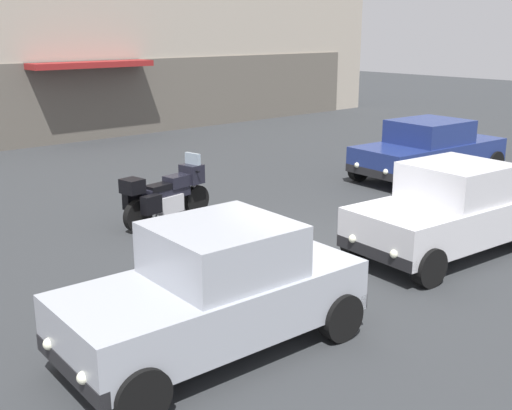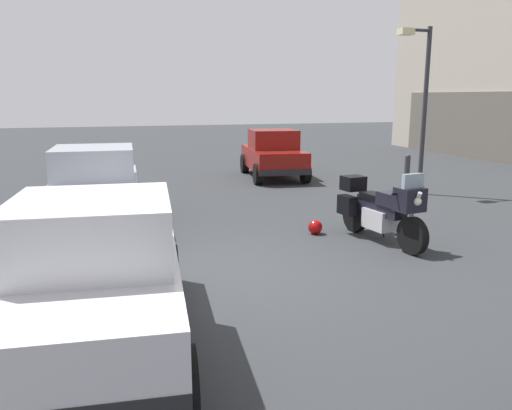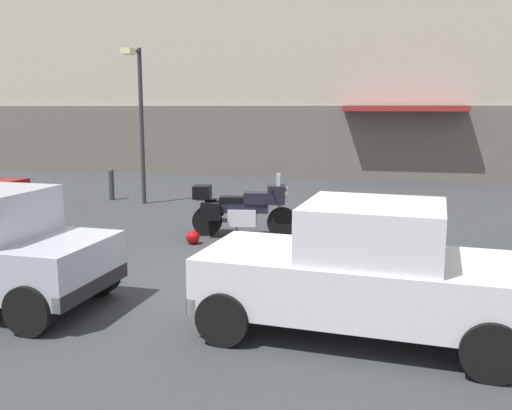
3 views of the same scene
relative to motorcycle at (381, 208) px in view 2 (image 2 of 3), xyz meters
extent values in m
plane|color=#2D3033|center=(0.85, -3.26, -0.62)|extent=(80.00, 80.00, 0.00)
cylinder|color=black|center=(0.85, 0.12, -0.30)|extent=(0.65, 0.23, 0.64)
cylinder|color=black|center=(-0.76, -0.11, -0.30)|extent=(0.65, 0.23, 0.64)
cylinder|color=#B7B7BC|center=(0.83, 0.12, 0.13)|extent=(0.33, 0.12, 0.68)
cube|color=#B7B7BC|center=(0.01, 0.00, -0.20)|extent=(0.65, 0.48, 0.36)
cube|color=black|center=(0.01, 0.00, 0.04)|extent=(1.13, 0.44, 0.28)
cube|color=black|center=(0.30, 0.04, 0.22)|extent=(0.56, 0.41, 0.24)
cube|color=black|center=(-0.19, -0.03, 0.18)|extent=(0.60, 0.38, 0.12)
cube|color=black|center=(0.73, 0.11, 0.30)|extent=(0.42, 0.49, 0.40)
cube|color=#8C9EAD|center=(0.77, 0.11, 0.60)|extent=(0.14, 0.41, 0.28)
sphere|color=#EAEACC|center=(0.91, 0.13, 0.30)|extent=(0.14, 0.14, 0.14)
cylinder|color=black|center=(0.65, 0.10, 0.40)|extent=(0.13, 0.62, 0.04)
cylinder|color=#B7B7BC|center=(-0.62, 0.11, -0.32)|extent=(0.56, 0.17, 0.09)
cube|color=black|center=(-0.68, 0.18, -0.04)|extent=(0.43, 0.26, 0.36)
cube|color=black|center=(-0.60, -0.37, -0.04)|extent=(0.43, 0.26, 0.36)
cube|color=black|center=(-0.86, -0.13, 0.33)|extent=(0.42, 0.45, 0.28)
cylinder|color=black|center=(-0.17, 0.15, -0.47)|extent=(0.04, 0.13, 0.29)
sphere|color=#990C0C|center=(-0.80, -0.93, -0.48)|extent=(0.28, 0.28, 0.28)
cube|color=silver|center=(2.72, -4.88, 0.04)|extent=(3.92, 1.95, 0.68)
cube|color=silver|center=(2.87, -4.89, 0.70)|extent=(1.72, 1.64, 0.64)
cube|color=#8C9EAD|center=(2.12, -4.83, 0.70)|extent=(0.18, 1.39, 0.54)
cube|color=#8C9EAD|center=(3.62, -4.95, 0.70)|extent=(0.18, 1.39, 0.51)
cube|color=black|center=(0.88, -4.72, -0.20)|extent=(0.26, 1.64, 0.20)
cylinder|color=black|center=(1.21, -5.53, -0.30)|extent=(0.66, 0.27, 0.64)
cylinder|color=black|center=(1.34, -3.98, -0.30)|extent=(0.66, 0.27, 0.64)
cylinder|color=black|center=(4.23, -4.22, -0.30)|extent=(0.66, 0.27, 0.64)
sphere|color=silver|center=(0.79, -5.17, -0.08)|extent=(0.14, 0.14, 0.14)
sphere|color=silver|center=(0.86, -4.27, -0.08)|extent=(0.14, 0.14, 0.14)
cube|color=maroon|center=(-7.64, 0.47, 0.02)|extent=(3.54, 1.90, 0.64)
cube|color=maroon|center=(-7.64, 0.47, 0.64)|extent=(1.54, 1.57, 0.60)
cube|color=#8C9EAD|center=(-8.29, 0.54, 0.64)|extent=(0.20, 1.33, 0.51)
cube|color=#8C9EAD|center=(-7.00, 0.41, 0.64)|extent=(0.20, 1.33, 0.48)
cube|color=black|center=(-9.28, 0.65, -0.20)|extent=(0.28, 1.56, 0.20)
cube|color=black|center=(-6.00, 0.30, -0.20)|extent=(0.28, 1.56, 0.20)
cylinder|color=black|center=(-8.96, -0.13, -0.30)|extent=(0.66, 0.28, 0.64)
cylinder|color=black|center=(-8.81, 1.34, -0.30)|extent=(0.66, 0.28, 0.64)
cylinder|color=black|center=(-6.47, -0.39, -0.30)|extent=(0.66, 0.28, 0.64)
cylinder|color=black|center=(-6.32, 1.08, -0.30)|extent=(0.66, 0.28, 0.64)
sphere|color=silver|center=(-9.38, 0.22, -0.08)|extent=(0.14, 0.14, 0.14)
sphere|color=silver|center=(-9.29, 1.08, -0.08)|extent=(0.14, 0.14, 0.14)
cube|color=#9EA3AD|center=(-2.58, -4.96, 0.04)|extent=(3.86, 1.79, 0.68)
cube|color=#9EA3AD|center=(-2.43, -4.97, 0.70)|extent=(1.66, 1.57, 0.64)
cube|color=#8C9EAD|center=(-3.18, -4.94, 0.70)|extent=(0.12, 1.40, 0.54)
cube|color=#8C9EAD|center=(-1.68, -5.00, 0.70)|extent=(0.12, 1.40, 0.51)
cube|color=black|center=(-4.43, -4.89, -0.20)|extent=(0.19, 1.64, 0.20)
cube|color=black|center=(-0.73, -5.04, -0.20)|extent=(0.19, 1.64, 0.20)
cylinder|color=black|center=(-4.06, -5.69, -0.30)|extent=(0.65, 0.25, 0.64)
cylinder|color=black|center=(-4.00, -4.13, -0.30)|extent=(0.65, 0.25, 0.64)
cylinder|color=black|center=(-1.16, -5.80, -0.30)|extent=(0.65, 0.25, 0.64)
cylinder|color=black|center=(-1.10, -4.24, -0.30)|extent=(0.65, 0.25, 0.64)
sphere|color=silver|center=(-4.49, -5.34, -0.08)|extent=(0.14, 0.14, 0.14)
sphere|color=silver|center=(-4.46, -4.44, -0.08)|extent=(0.14, 0.14, 0.14)
cylinder|color=#2D2D33|center=(-3.82, 3.41, 1.56)|extent=(0.12, 0.12, 4.36)
cylinder|color=#2D2D33|center=(-3.82, 3.06, 3.64)|extent=(0.08, 0.70, 0.08)
cube|color=beige|center=(-3.82, 2.71, 3.59)|extent=(0.28, 0.36, 0.16)
cylinder|color=#333338|center=(-5.03, 3.79, -0.19)|extent=(0.16, 0.16, 0.87)
sphere|color=#333338|center=(-5.03, 3.79, 0.25)|extent=(0.16, 0.16, 0.16)
camera|label=1|loc=(-6.89, -10.71, 3.29)|focal=44.42mm
camera|label=2|loc=(7.93, -4.70, 1.98)|focal=35.46mm
camera|label=3|loc=(3.00, -11.54, 2.13)|focal=39.67mm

